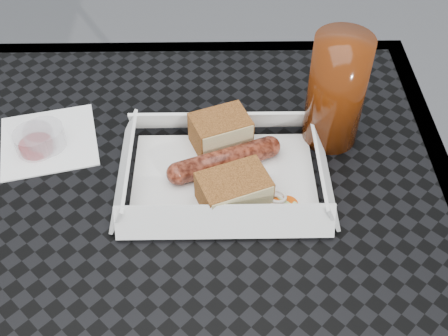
# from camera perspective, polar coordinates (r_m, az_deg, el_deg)

# --- Properties ---
(patio_table) EXTENTS (0.80, 0.80, 0.74)m
(patio_table) POSITION_cam_1_polar(r_m,az_deg,el_deg) (0.69, -9.68, -11.94)
(patio_table) COLOR black
(patio_table) RESTS_ON ground
(food_tray) EXTENTS (0.22, 0.15, 0.00)m
(food_tray) POSITION_cam_1_polar(r_m,az_deg,el_deg) (0.68, -0.01, -1.02)
(food_tray) COLOR white
(food_tray) RESTS_ON patio_table
(bratwurst) EXTENTS (0.14, 0.07, 0.03)m
(bratwurst) POSITION_cam_1_polar(r_m,az_deg,el_deg) (0.68, 0.06, 0.83)
(bratwurst) COLOR maroon
(bratwurst) RESTS_ON food_tray
(bread_near) EXTENTS (0.08, 0.07, 0.04)m
(bread_near) POSITION_cam_1_polar(r_m,az_deg,el_deg) (0.71, -0.36, 3.73)
(bread_near) COLOR brown
(bread_near) RESTS_ON food_tray
(bread_far) EXTENTS (0.09, 0.08, 0.04)m
(bread_far) POSITION_cam_1_polar(r_m,az_deg,el_deg) (0.64, 1.00, -2.30)
(bread_far) COLOR brown
(bread_far) RESTS_ON food_tray
(veg_garnish) EXTENTS (0.03, 0.03, 0.00)m
(veg_garnish) POSITION_cam_1_polar(r_m,az_deg,el_deg) (0.65, 5.73, -4.07)
(veg_garnish) COLOR #D84B09
(veg_garnish) RESTS_ON food_tray
(napkin) EXTENTS (0.14, 0.14, 0.00)m
(napkin) POSITION_cam_1_polar(r_m,az_deg,el_deg) (0.76, -17.36, 2.64)
(napkin) COLOR white
(napkin) RESTS_ON patio_table
(condiment_cup_sauce) EXTENTS (0.05, 0.05, 0.03)m
(condiment_cup_sauce) POSITION_cam_1_polar(r_m,az_deg,el_deg) (0.75, -18.66, 2.55)
(condiment_cup_sauce) COLOR maroon
(condiment_cup_sauce) RESTS_ON patio_table
(condiment_cup_empty) EXTENTS (0.05, 0.05, 0.03)m
(condiment_cup_empty) POSITION_cam_1_polar(r_m,az_deg,el_deg) (0.75, -17.72, 2.97)
(condiment_cup_empty) COLOR silver
(condiment_cup_empty) RESTS_ON patio_table
(drink_glass) EXTENTS (0.07, 0.07, 0.15)m
(drink_glass) POSITION_cam_1_polar(r_m,az_deg,el_deg) (0.70, 11.34, 7.64)
(drink_glass) COLOR #4D1C06
(drink_glass) RESTS_ON patio_table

